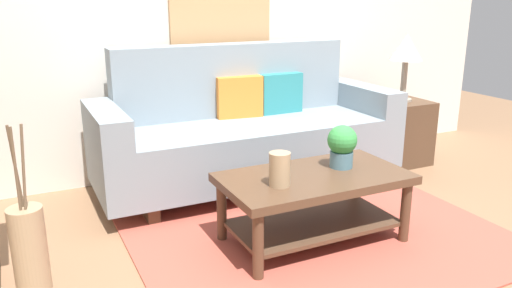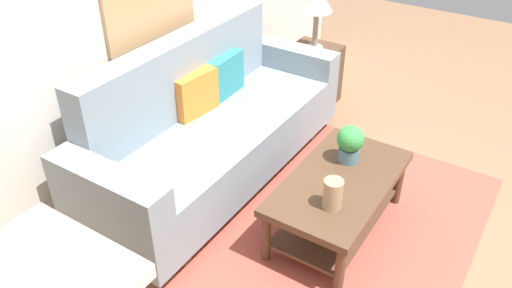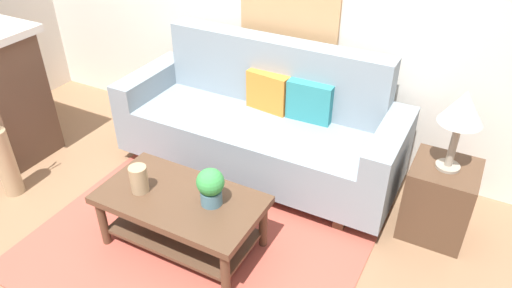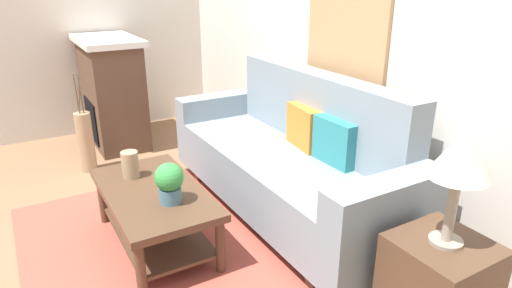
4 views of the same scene
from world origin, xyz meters
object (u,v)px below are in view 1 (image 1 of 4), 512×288
Objects in this scene: potted_plant_tabletop at (342,145)px; floor_vase at (32,269)px; couch at (246,131)px; tabletop_vase at (280,169)px; throw_pillow_teal at (280,93)px; throw_pillow_orange at (239,97)px; side_table at (400,132)px; table_lamp at (406,50)px; coffee_table at (314,193)px.

potted_plant_tabletop is 1.80m from floor_vase.
tabletop_vase is (-0.32, -1.13, 0.09)m from couch.
throw_pillow_orange is at bearing 180.00° from throw_pillow_teal.
side_table is at bearing 20.41° from floor_vase.
potted_plant_tabletop is (-0.19, -1.14, -0.11)m from throw_pillow_teal.
table_lamp reaches higher than side_table.
couch is 4.05× the size of table_lamp.
couch is at bearing 176.35° from side_table.
floor_vase is (-3.05, -1.14, 0.01)m from side_table.
floor_vase is at bearing -142.45° from couch.
potted_plant_tabletop reaches higher than coffee_table.
coffee_table is 1.91m from table_lamp.
potted_plant_tabletop is (0.17, -1.02, 0.14)m from couch.
table_lamp is (1.09, -0.22, 0.31)m from throw_pillow_teal.
throw_pillow_orange is at bearing 75.78° from tabletop_vase.
floor_vase is at bearing -159.59° from table_lamp.
throw_pillow_teal is 2.42m from floor_vase.
table_lamp reaches higher than throw_pillow_orange.
table_lamp is (1.77, 1.04, 0.47)m from tabletop_vase.
couch is 6.41× the size of throw_pillow_teal.
tabletop_vase is at bearing -105.72° from couch.
tabletop_vase is at bearing -118.45° from throw_pillow_teal.
tabletop_vase is (-0.27, -0.07, 0.21)m from coffee_table.
tabletop_vase is 0.33× the size of floor_vase.
coffee_table is 1.93× the size of table_lamp.
throw_pillow_teal reaches higher than side_table.
couch is 1.07m from coffee_table.
table_lamp reaches higher than floor_vase.
tabletop_vase is 2.11m from table_lamp.
coffee_table is at bearing -147.11° from table_lamp.
potted_plant_tabletop is at bearing 11.61° from coffee_table.
coffee_table is 1.56m from floor_vase.
throw_pillow_orange is 1.16m from potted_plant_tabletop.
side_table is (1.50, 0.97, -0.03)m from coffee_table.
throw_pillow_orange is 1.50m from table_lamp.
table_lamp is at bearing -8.52° from throw_pillow_orange.
throw_pillow_orange is 1.00× the size of throw_pillow_teal.
coffee_table is 0.34m from potted_plant_tabletop.
side_table is at bearing 32.89° from coffee_table.
coffee_table is at bearing 14.19° from tabletop_vase.
potted_plant_tabletop reaches higher than tabletop_vase.
potted_plant_tabletop is at bearing -80.51° from couch.
table_lamp is at bearing 35.82° from potted_plant_tabletop.
potted_plant_tabletop is 0.46× the size of table_lamp.
table_lamp reaches higher than couch.
coffee_table is 4.20× the size of potted_plant_tabletop.
couch is at bearing 87.41° from coffee_table.
throw_pillow_orange is 1.37× the size of potted_plant_tabletop.
floor_vase is at bearing -139.74° from throw_pillow_orange.
couch is at bearing 99.49° from potted_plant_tabletop.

